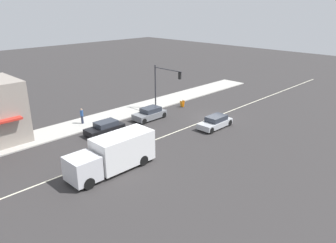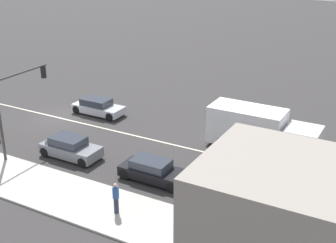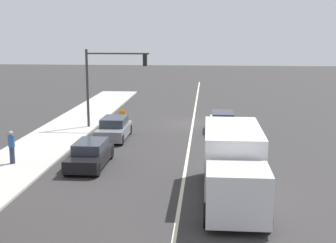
{
  "view_description": "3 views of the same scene",
  "coord_description": "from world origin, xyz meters",
  "px_view_note": "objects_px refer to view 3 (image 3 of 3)",
  "views": [
    {
      "loc": [
        -22.24,
        30.03,
        12.94
      ],
      "look_at": [
        -0.68,
        8.21,
        1.84
      ],
      "focal_mm": 35.0,
      "sensor_mm": 36.0,
      "label": 1
    },
    {
      "loc": [
        26.22,
        24.75,
        13.97
      ],
      "look_at": [
        -0.24,
        9.99,
        1.57
      ],
      "focal_mm": 50.0,
      "sensor_mm": 36.0,
      "label": 2
    },
    {
      "loc": [
        -1.03,
        35.11,
        6.98
      ],
      "look_at": [
        1.38,
        6.22,
        1.36
      ],
      "focal_mm": 50.0,
      "sensor_mm": 36.0,
      "label": 3
    }
  ],
  "objects_px": {
    "sedan_silver": "(223,122)",
    "suv_grey": "(114,129)",
    "pedestrian": "(12,146)",
    "warning_aframe_sign": "(123,115)",
    "traffic_signal_main": "(107,75)",
    "suv_black": "(90,155)",
    "delivery_truck": "(233,164)"
  },
  "relations": [
    {
      "from": "pedestrian",
      "to": "warning_aframe_sign",
      "type": "xyz_separation_m",
      "value": [
        -3.55,
        -12.9,
        -0.62
      ]
    },
    {
      "from": "traffic_signal_main",
      "to": "sedan_silver",
      "type": "height_order",
      "value": "traffic_signal_main"
    },
    {
      "from": "traffic_signal_main",
      "to": "suv_black",
      "type": "distance_m",
      "value": 10.31
    },
    {
      "from": "traffic_signal_main",
      "to": "suv_black",
      "type": "xyz_separation_m",
      "value": [
        -1.12,
        9.71,
        -3.26
      ]
    },
    {
      "from": "pedestrian",
      "to": "delivery_truck",
      "type": "height_order",
      "value": "delivery_truck"
    },
    {
      "from": "delivery_truck",
      "to": "suv_black",
      "type": "relative_size",
      "value": 1.8
    },
    {
      "from": "pedestrian",
      "to": "delivery_truck",
      "type": "relative_size",
      "value": 0.23
    },
    {
      "from": "warning_aframe_sign",
      "to": "sedan_silver",
      "type": "relative_size",
      "value": 0.2
    },
    {
      "from": "pedestrian",
      "to": "suv_black",
      "type": "distance_m",
      "value": 4.15
    },
    {
      "from": "sedan_silver",
      "to": "suv_black",
      "type": "relative_size",
      "value": 1.02
    },
    {
      "from": "traffic_signal_main",
      "to": "warning_aframe_sign",
      "type": "bearing_deg",
      "value": -100.42
    },
    {
      "from": "warning_aframe_sign",
      "to": "delivery_truck",
      "type": "relative_size",
      "value": 0.11
    },
    {
      "from": "warning_aframe_sign",
      "to": "traffic_signal_main",
      "type": "bearing_deg",
      "value": 79.58
    },
    {
      "from": "suv_grey",
      "to": "delivery_truck",
      "type": "bearing_deg",
      "value": 124.53
    },
    {
      "from": "pedestrian",
      "to": "sedan_silver",
      "type": "distance_m",
      "value": 14.94
    },
    {
      "from": "pedestrian",
      "to": "suv_black",
      "type": "height_order",
      "value": "pedestrian"
    },
    {
      "from": "suv_grey",
      "to": "suv_black",
      "type": "bearing_deg",
      "value": 90.0
    },
    {
      "from": "delivery_truck",
      "to": "warning_aframe_sign",
      "type": "bearing_deg",
      "value": -65.15
    },
    {
      "from": "warning_aframe_sign",
      "to": "sedan_silver",
      "type": "height_order",
      "value": "sedan_silver"
    },
    {
      "from": "suv_grey",
      "to": "pedestrian",
      "type": "bearing_deg",
      "value": 57.9
    },
    {
      "from": "warning_aframe_sign",
      "to": "sedan_silver",
      "type": "distance_m",
      "value": 8.39
    },
    {
      "from": "suv_black",
      "to": "suv_grey",
      "type": "distance_m",
      "value": 6.37
    },
    {
      "from": "pedestrian",
      "to": "warning_aframe_sign",
      "type": "relative_size",
      "value": 2.09
    },
    {
      "from": "traffic_signal_main",
      "to": "pedestrian",
      "type": "relative_size",
      "value": 3.19
    },
    {
      "from": "sedan_silver",
      "to": "suv_grey",
      "type": "distance_m",
      "value": 7.87
    },
    {
      "from": "traffic_signal_main",
      "to": "warning_aframe_sign",
      "type": "height_order",
      "value": "traffic_signal_main"
    },
    {
      "from": "delivery_truck",
      "to": "suv_grey",
      "type": "xyz_separation_m",
      "value": [
        7.2,
        -10.46,
        -0.79
      ]
    },
    {
      "from": "pedestrian",
      "to": "sedan_silver",
      "type": "height_order",
      "value": "pedestrian"
    },
    {
      "from": "traffic_signal_main",
      "to": "sedan_silver",
      "type": "relative_size",
      "value": 1.32
    },
    {
      "from": "pedestrian",
      "to": "delivery_truck",
      "type": "xyz_separation_m",
      "value": [
        -11.32,
        3.89,
        0.42
      ]
    },
    {
      "from": "suv_grey",
      "to": "sedan_silver",
      "type": "bearing_deg",
      "value": -156.23
    },
    {
      "from": "sedan_silver",
      "to": "suv_black",
      "type": "bearing_deg",
      "value": 52.96
    }
  ]
}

